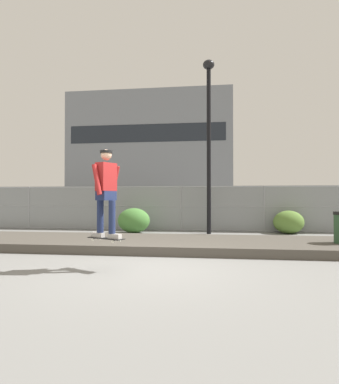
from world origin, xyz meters
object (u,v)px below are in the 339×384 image
object	(u,v)px
skater	(106,188)
street_lamp	(209,125)
shrub_center	(289,222)
parked_car_near	(77,208)
shrub_left	(134,220)
parked_car_mid	(211,208)
skateboard	(106,238)

from	to	relation	value
skater	street_lamp	xyz separation A→B (m)	(1.84, 6.65, 2.57)
skater	shrub_center	size ratio (longest dim) A/B	1.49
parked_car_near	shrub_left	distance (m)	5.38
parked_car_near	shrub_left	bearing A→B (deg)	-43.85
parked_car_near	shrub_left	size ratio (longest dim) A/B	3.54
skater	parked_car_mid	world-z (taller)	skater
skater	parked_car_near	distance (m)	11.44
street_lamp	shrub_left	bearing A→B (deg)	-178.54
street_lamp	shrub_center	world-z (taller)	street_lamp
shrub_left	street_lamp	bearing A→B (deg)	1.46
skater	shrub_center	bearing A→B (deg)	55.65
skateboard	parked_car_mid	bearing A→B (deg)	79.59
shrub_center	street_lamp	bearing A→B (deg)	-171.59
shrub_center	skateboard	bearing A→B (deg)	-124.35
skater	parked_car_near	size ratio (longest dim) A/B	0.38
street_lamp	shrub_center	xyz separation A→B (m)	(3.01, 0.44, -3.70)
parked_car_mid	street_lamp	bearing A→B (deg)	-90.79
street_lamp	shrub_left	world-z (taller)	street_lamp
shrub_center	skater	bearing A→B (deg)	-124.35
skateboard	shrub_left	distance (m)	6.66
street_lamp	shrub_left	distance (m)	4.67
parked_car_near	shrub_center	world-z (taller)	parked_car_near
skateboard	shrub_center	distance (m)	8.59
street_lamp	parked_car_mid	distance (m)	4.92
skateboard	parked_car_mid	size ratio (longest dim) A/B	0.18
skater	parked_car_near	xyz separation A→B (m)	(-4.93, 10.29, -0.74)
skater	street_lamp	size ratio (longest dim) A/B	0.26
skateboard	parked_car_near	distance (m)	11.42
parked_car_mid	skater	bearing A→B (deg)	-100.41
skateboard	shrub_center	xyz separation A→B (m)	(4.85, 7.09, -0.16)
skateboard	street_lamp	world-z (taller)	street_lamp
parked_car_mid	shrub_left	size ratio (longest dim) A/B	3.55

